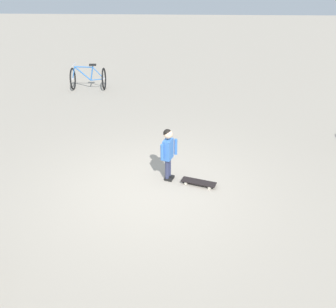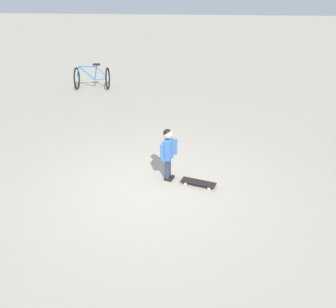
% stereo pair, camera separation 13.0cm
% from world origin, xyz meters
% --- Properties ---
extents(ground_plane, '(50.00, 50.00, 0.00)m').
position_xyz_m(ground_plane, '(0.00, 0.00, 0.00)').
color(ground_plane, '#9E9384').
extents(child_person, '(0.31, 0.30, 1.06)m').
position_xyz_m(child_person, '(-0.30, -0.38, 0.66)').
color(child_person, '#2D3351').
rests_on(child_person, ground).
extents(skateboard, '(0.69, 0.39, 0.07)m').
position_xyz_m(skateboard, '(-0.89, -0.18, 0.06)').
color(skateboard, black).
rests_on(skateboard, ground).
extents(bicycle_near, '(1.11, 0.76, 0.85)m').
position_xyz_m(bicycle_near, '(2.56, -6.01, 0.38)').
color(bicycle_near, black).
rests_on(bicycle_near, ground).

